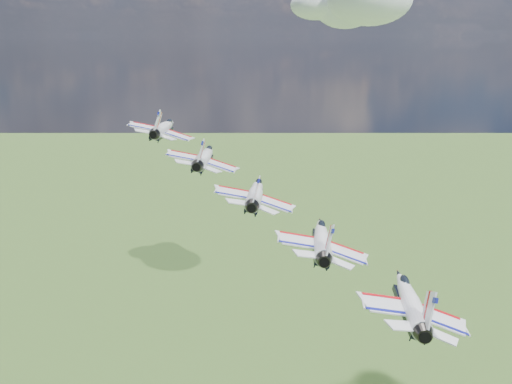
% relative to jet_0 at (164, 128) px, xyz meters
% --- Properties ---
extents(cloud_far, '(63.29, 49.73, 24.87)m').
position_rel_jet_0_xyz_m(cloud_far, '(30.24, 215.82, 31.96)').
color(cloud_far, white).
extents(jet_0, '(12.58, 16.42, 7.03)m').
position_rel_jet_0_xyz_m(jet_0, '(0.00, 0.00, 0.00)').
color(jet_0, white).
extents(jet_1, '(12.58, 16.42, 7.03)m').
position_rel_jet_0_xyz_m(jet_1, '(9.41, -9.39, -2.71)').
color(jet_1, white).
extents(jet_2, '(12.58, 16.42, 7.03)m').
position_rel_jet_0_xyz_m(jet_2, '(18.82, -18.78, -5.43)').
color(jet_2, silver).
extents(jet_3, '(12.58, 16.42, 7.03)m').
position_rel_jet_0_xyz_m(jet_3, '(28.23, -28.17, -8.14)').
color(jet_3, white).
extents(jet_4, '(12.58, 16.42, 7.03)m').
position_rel_jet_0_xyz_m(jet_4, '(37.64, -37.55, -10.86)').
color(jet_4, white).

